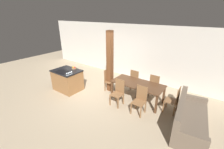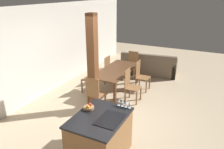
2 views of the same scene
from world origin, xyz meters
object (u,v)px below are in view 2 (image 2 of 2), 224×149
object	(u,v)px
wine_glass_near	(130,104)
dining_table	(117,72)
dining_chair_far_left	(91,78)
dining_chair_far_right	(105,69)
wine_glass_middle	(126,103)
timber_post	(93,65)
wine_glass_end	(119,101)
kitchen_island	(100,137)
fruit_bowl	(89,107)
dining_chair_near_left	(131,85)
dining_chair_foot_end	(132,64)
dining_chair_near_right	(141,75)
wine_glass_far	(122,102)
couch	(149,67)
dining_chair_head_end	(95,93)

from	to	relation	value
wine_glass_near	dining_table	xyz separation A→B (m)	(2.37, 1.39, -0.38)
dining_table	dining_chair_far_left	distance (m)	0.81
dining_table	dining_chair_far_right	distance (m)	0.81
wine_glass_middle	timber_post	bearing A→B (deg)	52.98
wine_glass_near	dining_table	world-z (taller)	wine_glass_near
timber_post	wine_glass_end	bearing A→B (deg)	-130.47
kitchen_island	wine_glass_near	world-z (taller)	wine_glass_near
fruit_bowl	dining_chair_near_left	xyz separation A→B (m)	(2.31, 0.04, -0.46)
dining_chair_foot_end	dining_chair_far_right	bearing A→B (deg)	-125.88
wine_glass_end	dining_chair_near_right	xyz separation A→B (m)	(2.81, 0.49, -0.52)
fruit_bowl	wine_glass_far	world-z (taller)	wine_glass_far
wine_glass_far	dining_table	distance (m)	2.70
kitchen_island	dining_chair_far_left	size ratio (longest dim) A/B	1.22
dining_table	dining_chair_foot_end	world-z (taller)	dining_chair_foot_end
dining_chair_far_left	timber_post	world-z (taller)	timber_post
dining_chair_near_right	fruit_bowl	bearing A→B (deg)	-179.37
dining_chair_near_right	dining_chair_foot_end	size ratio (longest dim) A/B	1.00
kitchen_island	dining_chair_near_left	bearing A→B (deg)	8.17
wine_glass_far	timber_post	bearing A→B (deg)	51.32
timber_post	dining_chair_near_left	bearing A→B (deg)	-38.06
dining_chair_foot_end	couch	distance (m)	0.79
wine_glass_near	dining_chair_far_right	size ratio (longest dim) A/B	0.14
dining_chair_head_end	dining_chair_foot_end	bearing A→B (deg)	-90.00
dining_chair_head_end	dining_chair_far_right	bearing A→B (deg)	-69.73
wine_glass_near	dining_chair_near_right	distance (m)	2.95
dining_chair_foot_end	kitchen_island	bearing A→B (deg)	-76.54
kitchen_island	dining_table	size ratio (longest dim) A/B	0.60
dining_chair_near_left	wine_glass_end	bearing A→B (deg)	-165.64
couch	dining_chair_near_left	bearing A→B (deg)	87.74
dining_chair_foot_end	timber_post	distance (m)	2.82
kitchen_island	fruit_bowl	distance (m)	0.60
wine_glass_far	dining_chair_far_right	xyz separation A→B (m)	(2.81, 1.90, -0.52)
dining_chair_far_left	wine_glass_far	bearing A→B (deg)	44.65
dining_table	dining_chair_head_end	size ratio (longest dim) A/B	2.03
dining_chair_near_left	dining_chair_near_right	distance (m)	0.88
dining_chair_foot_end	couch	xyz separation A→B (m)	(0.60, -0.47, -0.21)
dining_chair_near_right	dining_chair_head_end	size ratio (longest dim) A/B	1.00
wine_glass_end	dining_chair_far_left	bearing A→B (deg)	43.44
dining_chair_head_end	timber_post	distance (m)	0.79
dining_chair_foot_end	timber_post	size ratio (longest dim) A/B	0.37
dining_chair_far_right	dining_table	bearing A→B (deg)	56.47
wine_glass_near	wine_glass_middle	distance (m)	0.08
kitchen_island	dining_chair_far_left	distance (m)	2.96
wine_glass_middle	dining_chair_head_end	distance (m)	1.74
wine_glass_end	dining_chair_far_right	xyz separation A→B (m)	(2.81, 1.82, -0.52)
fruit_bowl	dining_chair_foot_end	xyz separation A→B (m)	(4.11, 0.70, -0.46)
wine_glass_near	timber_post	world-z (taller)	timber_post
kitchen_island	wine_glass_middle	xyz separation A→B (m)	(0.52, -0.30, 0.56)
dining_table	dining_chair_near_right	distance (m)	0.81
wine_glass_middle	dining_chair_far_left	world-z (taller)	wine_glass_middle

